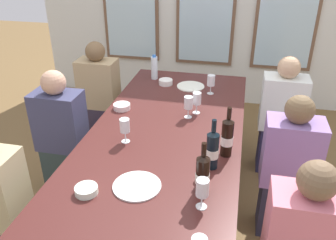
{
  "coord_description": "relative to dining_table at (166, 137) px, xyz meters",
  "views": [
    {
      "loc": [
        0.49,
        -2.19,
        2.01
      ],
      "look_at": [
        0.0,
        0.06,
        0.79
      ],
      "focal_mm": 37.82,
      "sensor_mm": 36.0,
      "label": 1
    }
  ],
  "objects": [
    {
      "name": "white_plate_1",
      "position": [
        -0.02,
        -0.68,
        0.07
      ],
      "size": [
        0.28,
        0.28,
        0.01
      ],
      "primitive_type": "cylinder",
      "color": "white",
      "rests_on": "dining_table"
    },
    {
      "name": "wine_bottle_0",
      "position": [
        0.37,
        -0.4,
        0.19
      ],
      "size": [
        0.08,
        0.08,
        0.33
      ],
      "color": "black",
      "rests_on": "dining_table"
    },
    {
      "name": "tasting_bowl_2",
      "position": [
        -0.28,
        -0.79,
        0.08
      ],
      "size": [
        0.13,
        0.13,
        0.04
      ],
      "primitive_type": "cylinder",
      "color": "white",
      "rests_on": "dining_table"
    },
    {
      "name": "wine_glass_1",
      "position": [
        0.17,
        0.31,
        0.18
      ],
      "size": [
        0.07,
        0.07,
        0.17
      ],
      "color": "white",
      "rests_on": "dining_table"
    },
    {
      "name": "wine_glass_0",
      "position": [
        0.24,
        0.72,
        0.18
      ],
      "size": [
        0.07,
        0.07,
        0.17
      ],
      "color": "white",
      "rests_on": "dining_table"
    },
    {
      "name": "dining_table",
      "position": [
        0.0,
        0.0,
        0.0
      ],
      "size": [
        1.09,
        2.41,
        0.74
      ],
      "color": "#491F1D",
      "rests_on": "ground"
    },
    {
      "name": "white_plate_0",
      "position": [
        0.05,
        0.84,
        0.07
      ],
      "size": [
        0.26,
        0.26,
        0.01
      ],
      "primitive_type": "cylinder",
      "color": "white",
      "rests_on": "dining_table"
    },
    {
      "name": "tasting_bowl_1",
      "position": [
        -0.43,
        0.26,
        0.08
      ],
      "size": [
        0.14,
        0.14,
        0.04
      ],
      "primitive_type": "cylinder",
      "color": "white",
      "rests_on": "dining_table"
    },
    {
      "name": "seated_person_3",
      "position": [
        0.88,
        -0.04,
        -0.15
      ],
      "size": [
        0.38,
        0.24,
        1.11
      ],
      "color": "#28273B",
      "rests_on": "ground"
    },
    {
      "name": "wine_bottle_1",
      "position": [
        0.34,
        -0.65,
        0.18
      ],
      "size": [
        0.08,
        0.08,
        0.32
      ],
      "color": "black",
      "rests_on": "dining_table"
    },
    {
      "name": "tasting_bowl_0",
      "position": [
        -0.19,
        0.85,
        0.09
      ],
      "size": [
        0.13,
        0.13,
        0.05
      ],
      "primitive_type": "cylinder",
      "color": "white",
      "rests_on": "dining_table"
    },
    {
      "name": "ground_plane",
      "position": [
        0.0,
        0.0,
        -0.68
      ],
      "size": [
        12.0,
        12.0,
        0.0
      ],
      "primitive_type": "plane",
      "color": "brown"
    },
    {
      "name": "seated_person_5",
      "position": [
        0.88,
        0.77,
        -0.15
      ],
      "size": [
        0.38,
        0.24,
        1.11
      ],
      "color": "#24223F",
      "rests_on": "ground"
    },
    {
      "name": "water_bottle",
      "position": [
        -0.34,
        0.97,
        0.18
      ],
      "size": [
        0.06,
        0.06,
        0.24
      ],
      "color": "white",
      "rests_on": "dining_table"
    },
    {
      "name": "wine_glass_5",
      "position": [
        0.36,
        -0.77,
        0.18
      ],
      "size": [
        0.07,
        0.07,
        0.17
      ],
      "color": "white",
      "rests_on": "dining_table"
    },
    {
      "name": "seated_person_2",
      "position": [
        -0.88,
        0.04,
        -0.15
      ],
      "size": [
        0.38,
        0.24,
        1.11
      ],
      "color": "#2A393B",
      "rests_on": "ground"
    },
    {
      "name": "wine_bottle_2",
      "position": [
        0.45,
        -0.24,
        0.19
      ],
      "size": [
        0.08,
        0.08,
        0.34
      ],
      "color": "black",
      "rests_on": "dining_table"
    },
    {
      "name": "wine_glass_3",
      "position": [
        -0.24,
        -0.22,
        0.18
      ],
      "size": [
        0.07,
        0.07,
        0.17
      ],
      "color": "white",
      "rests_on": "dining_table"
    },
    {
      "name": "seated_person_4",
      "position": [
        -0.88,
        0.85,
        -0.15
      ],
      "size": [
        0.38,
        0.24,
        1.11
      ],
      "color": "#352B3C",
      "rests_on": "ground"
    },
    {
      "name": "wine_glass_2",
      "position": [
        0.12,
        0.23,
        0.18
      ],
      "size": [
        0.07,
        0.07,
        0.17
      ],
      "color": "white",
      "rests_on": "dining_table"
    }
  ]
}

